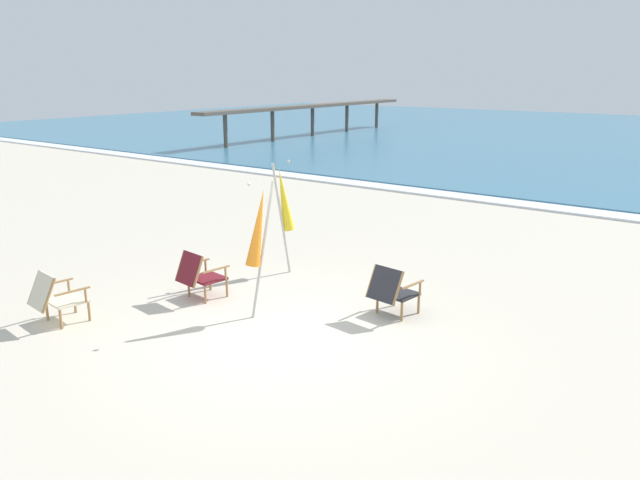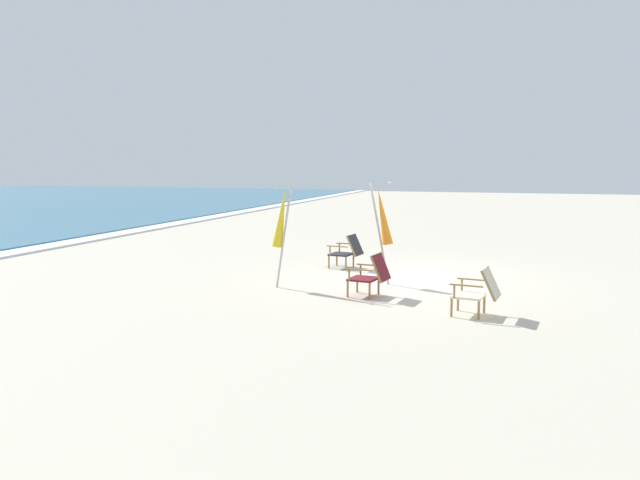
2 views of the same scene
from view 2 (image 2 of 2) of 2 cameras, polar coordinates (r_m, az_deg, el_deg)
ground_plane at (r=13.49m, az=8.07°, el=-3.51°), size 80.00×80.00×0.00m
beach_chair_front_left at (r=11.54m, az=4.70°, el=-3.09°), size 0.67×0.78×0.81m
beach_chair_mid_center at (r=10.38m, az=14.30°, el=-4.46°), size 0.66×0.80×0.80m
beach_chair_far_center at (r=14.62m, az=2.54°, el=-0.93°), size 0.66×0.79×0.80m
umbrella_furled_orange at (r=12.66m, az=5.75°, el=2.07°), size 0.32×0.55×2.09m
umbrella_furled_yellow at (r=12.20m, az=-3.55°, el=1.95°), size 0.30×0.49×2.10m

